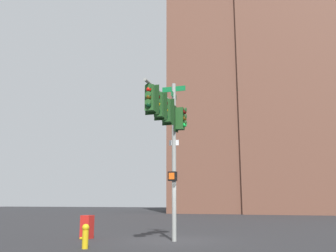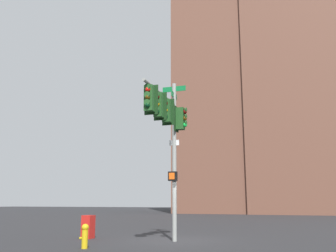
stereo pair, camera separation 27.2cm
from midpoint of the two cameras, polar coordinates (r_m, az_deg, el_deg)
name	(u,v)px [view 2 (the right image)]	position (r m, az deg, el deg)	size (l,w,h in m)	color
ground_plane	(175,241)	(17.07, 1.56, -17.03)	(200.00, 200.00, 0.00)	#262628
signal_pole_assembly	(167,123)	(15.88, 0.39, 0.47)	(1.15, 4.16, 7.02)	gray
fire_hydrant	(85,235)	(14.45, -11.98, -15.92)	(0.34, 0.26, 0.87)	gold
newspaper_box	(88,227)	(18.29, -11.62, -14.78)	(0.44, 0.56, 1.05)	red
building_brick_nearside	(318,59)	(63.95, 21.90, 9.50)	(21.18, 16.40, 47.28)	brown
building_brick_midblock	(233,75)	(64.11, 10.03, 7.68)	(16.88, 14.79, 45.01)	brown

